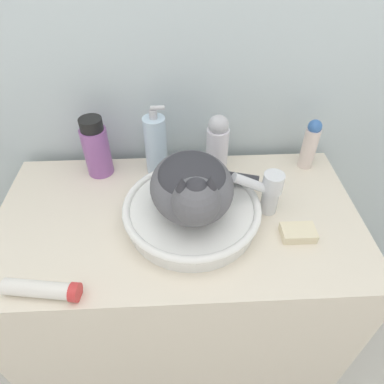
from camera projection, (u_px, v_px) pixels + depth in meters
wall_back at (173, 53)px, 0.93m from camera, size 8.00×0.05×2.40m
vanity_counter at (181, 303)px, 1.20m from camera, size 0.96×0.52×0.89m
sink_basin at (192, 211)px, 0.87m from camera, size 0.35×0.35×0.06m
cat at (193, 186)px, 0.79m from camera, size 0.29×0.28×0.17m
faucet at (268, 190)px, 0.87m from camera, size 0.14×0.05×0.14m
lotion_bottle_white at (217, 144)px, 0.99m from camera, size 0.06×0.06×0.18m
soap_pump_bottle at (156, 145)px, 0.99m from camera, size 0.06×0.06×0.22m
mouthwash_bottle at (96, 148)px, 0.98m from camera, size 0.08×0.08×0.18m
deodorant_stick at (310, 144)px, 1.01m from camera, size 0.04×0.04×0.16m
cream_tube at (43, 289)px, 0.72m from camera, size 0.17×0.06×0.04m
soap_bar at (298, 233)px, 0.84m from camera, size 0.08×0.06×0.02m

